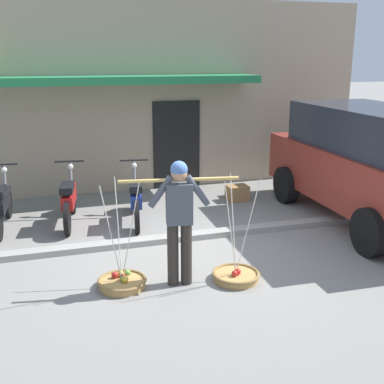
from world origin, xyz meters
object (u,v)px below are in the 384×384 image
object	(u,v)px
fruit_vendor	(179,215)
motorcycle_third_in_row	(136,198)
parked_truck	(373,162)
motorcycle_nearest_shop	(2,204)
motorcycle_second_in_row	(69,200)
fruit_basket_right_side	(236,275)
fruit_basket_left_side	(122,282)
wooden_crate	(237,193)

from	to	relation	value
fruit_vendor	motorcycle_third_in_row	bearing A→B (deg)	91.93
parked_truck	fruit_vendor	bearing A→B (deg)	-160.32
motorcycle_nearest_shop	motorcycle_second_in_row	world-z (taller)	same
fruit_vendor	fruit_basket_right_side	xyz separation A→B (m)	(0.76, -0.13, -0.90)
fruit_basket_left_side	motorcycle_nearest_shop	xyz separation A→B (m)	(-1.65, 2.86, 0.38)
fruit_basket_right_side	parked_truck	distance (m)	3.80
motorcycle_second_in_row	wooden_crate	size ratio (longest dim) A/B	4.12
fruit_vendor	fruit_basket_right_side	bearing A→B (deg)	-9.51
motorcycle_second_in_row	motorcycle_third_in_row	bearing A→B (deg)	-12.11
motorcycle_nearest_shop	motorcycle_third_in_row	bearing A→B (deg)	-7.88
motorcycle_nearest_shop	wooden_crate	distance (m)	4.68
motorcycle_nearest_shop	parked_truck	world-z (taller)	parked_truck
fruit_basket_right_side	parked_truck	xyz separation A→B (m)	(3.29, 1.58, 1.06)
fruit_basket_right_side	wooden_crate	bearing A→B (deg)	67.41
fruit_vendor	fruit_basket_left_side	world-z (taller)	fruit_vendor
motorcycle_nearest_shop	parked_truck	xyz separation A→B (m)	(6.47, -1.54, 0.68)
fruit_basket_left_side	motorcycle_nearest_shop	world-z (taller)	fruit_basket_left_side
fruit_basket_left_side	parked_truck	size ratio (longest dim) A/B	0.30
motorcycle_nearest_shop	parked_truck	bearing A→B (deg)	-13.36
motorcycle_nearest_shop	motorcycle_third_in_row	distance (m)	2.35
motorcycle_third_in_row	parked_truck	distance (m)	4.37
fruit_vendor	motorcycle_nearest_shop	world-z (taller)	fruit_vendor
fruit_basket_right_side	motorcycle_third_in_row	xyz separation A→B (m)	(-0.85, 2.79, 0.38)
fruit_basket_left_side	motorcycle_third_in_row	distance (m)	2.65
wooden_crate	fruit_basket_left_side	bearing A→B (deg)	-132.39
motorcycle_third_in_row	wooden_crate	world-z (taller)	motorcycle_third_in_row
motorcycle_second_in_row	motorcycle_third_in_row	size ratio (longest dim) A/B	1.00
fruit_vendor	fruit_basket_right_side	distance (m)	1.19
fruit_basket_left_side	wooden_crate	bearing A→B (deg)	47.61
fruit_basket_right_side	motorcycle_second_in_row	distance (m)	3.68
wooden_crate	fruit_basket_right_side	bearing A→B (deg)	-112.59
parked_truck	fruit_basket_right_side	bearing A→B (deg)	-154.39
motorcycle_second_in_row	motorcycle_nearest_shop	bearing A→B (deg)	176.51
wooden_crate	motorcycle_second_in_row	bearing A→B (deg)	-171.93
motorcycle_second_in_row	wooden_crate	bearing A→B (deg)	8.07
motorcycle_third_in_row	fruit_vendor	bearing A→B (deg)	-88.07
motorcycle_third_in_row	motorcycle_nearest_shop	bearing A→B (deg)	172.12
fruit_vendor	motorcycle_second_in_row	world-z (taller)	fruit_vendor
fruit_basket_left_side	motorcycle_third_in_row	world-z (taller)	fruit_basket_left_side
fruit_vendor	motorcycle_nearest_shop	bearing A→B (deg)	128.93
fruit_vendor	motorcycle_third_in_row	world-z (taller)	fruit_vendor
fruit_vendor	fruit_basket_left_side	size ratio (longest dim) A/B	1.17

